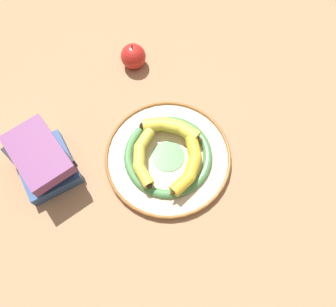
% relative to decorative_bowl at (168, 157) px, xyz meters
% --- Properties ---
extents(ground_plane, '(2.80, 2.80, 0.00)m').
position_rel_decorative_bowl_xyz_m(ground_plane, '(-0.02, 0.01, -0.01)').
color(ground_plane, '#A87A56').
extents(decorative_bowl, '(0.34, 0.34, 0.03)m').
position_rel_decorative_bowl_xyz_m(decorative_bowl, '(0.00, 0.00, 0.00)').
color(decorative_bowl, beige).
rests_on(decorative_bowl, ground_plane).
extents(banana_a, '(0.17, 0.10, 0.03)m').
position_rel_decorative_bowl_xyz_m(banana_a, '(-0.00, 0.07, 0.03)').
color(banana_a, gold).
rests_on(banana_a, decorative_bowl).
extents(banana_b, '(0.10, 0.16, 0.04)m').
position_rel_decorative_bowl_xyz_m(banana_b, '(-0.06, -0.04, 0.04)').
color(banana_b, yellow).
rests_on(banana_b, decorative_bowl).
extents(banana_c, '(0.14, 0.13, 0.03)m').
position_rel_decorative_bowl_xyz_m(banana_c, '(0.05, -0.04, 0.03)').
color(banana_c, gold).
rests_on(banana_c, decorative_bowl).
extents(book_stack, '(0.18, 0.19, 0.12)m').
position_rel_decorative_bowl_xyz_m(book_stack, '(0.24, -0.22, 0.04)').
color(book_stack, '#2D4C84').
rests_on(book_stack, ground_plane).
extents(apple, '(0.08, 0.08, 0.09)m').
position_rel_decorative_bowl_xyz_m(apple, '(-0.16, -0.29, 0.02)').
color(apple, red).
rests_on(apple, ground_plane).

